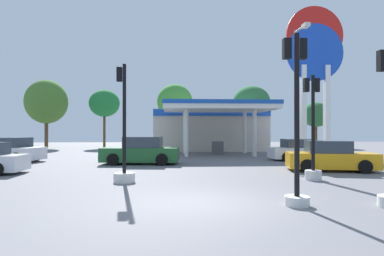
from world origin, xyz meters
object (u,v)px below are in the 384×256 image
traffic_signal_0 (313,143)px  car_1 (141,152)px  car_3 (9,151)px  traffic_signal_2 (124,155)px  car_2 (330,157)px  car_4 (299,151)px  tree_0 (46,102)px  station_pole_sign (315,60)px  tree_1 (104,104)px  tree_3 (251,102)px  corner_streetlamp (297,87)px  tree_4 (316,115)px  traffic_signal_1 (296,135)px  tree_2 (175,102)px

traffic_signal_0 → car_1: bearing=138.6°
car_3 → traffic_signal_2: traffic_signal_2 is taller
car_2 → car_3: (-18.48, 5.90, 0.02)m
car_2 → traffic_signal_2: (-9.85, -2.97, 0.39)m
car_4 → tree_0: (-22.85, 16.44, 4.56)m
station_pole_sign → car_2: station_pole_sign is taller
car_1 → tree_1: 20.68m
tree_3 → car_2: bearing=-94.0°
station_pole_sign → traffic_signal_0: 15.96m
tree_3 → corner_streetlamp: bearing=-99.0°
car_3 → station_pole_sign: bearing=11.6°
car_1 → traffic_signal_2: size_ratio=1.02×
tree_3 → traffic_signal_2: bearing=-113.7°
car_2 → tree_4: (9.10, 22.05, 3.14)m
station_pole_sign → traffic_signal_0: (-6.02, -13.35, -6.35)m
car_1 → tree_0: size_ratio=0.62×
car_1 → tree_0: 22.46m
car_3 → tree_3: 26.93m
tree_0 → car_4: bearing=-35.7°
station_pole_sign → car_3: bearing=-168.4°
car_3 → traffic_signal_0: traffic_signal_0 is taller
car_2 → traffic_signal_0: traffic_signal_0 is taller
car_2 → traffic_signal_2: traffic_signal_2 is taller
station_pole_sign → car_4: 9.24m
car_4 → car_2: bearing=-96.6°
car_3 → tree_3: tree_3 is taller
traffic_signal_1 → tree_0: bearing=121.0°
car_2 → tree_2: 25.00m
station_pole_sign → tree_4: size_ratio=2.32×
traffic_signal_1 → tree_2: size_ratio=0.63×
car_1 → traffic_signal_1: (5.28, -11.21, 1.20)m
car_2 → corner_streetlamp: corner_streetlamp is taller
traffic_signal_0 → tree_4: size_ratio=0.81×
car_4 → car_1: bearing=-170.4°
car_2 → traffic_signal_0: size_ratio=1.05×
tree_1 → tree_3: tree_3 is taller
station_pole_sign → car_1: (-13.70, -6.57, -7.13)m
car_4 → traffic_signal_0: 9.05m
tree_4 → corner_streetlamp: 26.15m
tree_3 → station_pole_sign: bearing=-80.0°
traffic_signal_2 → corner_streetlamp: (7.57, 1.46, 2.94)m
car_4 → tree_2: tree_2 is taller
car_2 → traffic_signal_0: 3.65m
traffic_signal_0 → tree_0: tree_0 is taller
traffic_signal_0 → tree_2: (-5.49, 26.17, 3.86)m
tree_0 → tree_4: size_ratio=1.45×
car_2 → car_3: size_ratio=0.96×
car_2 → tree_1: bearing=124.4°
car_2 → traffic_signal_0: bearing=-127.1°
car_4 → tree_3: size_ratio=0.55×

